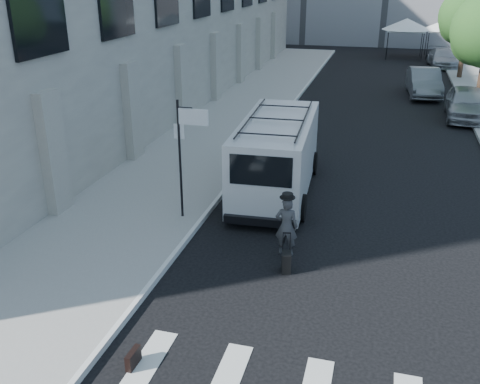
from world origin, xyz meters
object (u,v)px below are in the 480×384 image
Objects in this scene: parked_car_b at (424,82)px; parked_car_c at (442,58)px; briefcase at (133,358)px; suitcase at (286,262)px; cargo_van at (277,154)px; parked_car_a at (466,103)px; businessman at (286,226)px.

parked_car_c is (1.80, 11.02, -0.12)m from parked_car_b.
suitcase is (2.13, 4.14, 0.10)m from briefcase.
cargo_van reaches higher than suitcase.
suitcase is at bearing 64.90° from briefcase.
parked_car_a is (7.18, 11.71, -0.49)m from cargo_van.
cargo_van is at bearing 87.01° from briefcase.
suitcase is 33.38m from parked_car_c.
parked_car_a reaches higher than suitcase.
parked_car_c is (5.88, 32.86, 0.40)m from suitcase.
parked_car_b is (-1.80, 5.01, -0.00)m from parked_car_a.
businessman is 0.35× the size of parked_car_c.
parked_car_c is at bearing 72.40° from cargo_van.
parked_car_b is (4.08, 21.84, 0.52)m from suitcase.
parked_car_c is at bearing 76.73° from parked_car_b.
cargo_van is at bearing -77.82° from businessman.
parked_car_c reaches higher than briefcase.
briefcase is at bearing 65.99° from businessman.
parked_car_b is at bearing -104.08° from businessman.
cargo_van is at bearing -111.83° from parked_car_b.
parked_car_b is at bearing 69.07° from cargo_van.
parked_car_c is (8.01, 37.00, 0.50)m from briefcase.
suitcase is at bearing -78.82° from cargo_van.
cargo_van is 1.47× the size of parked_car_c.
suitcase is at bearing 98.99° from businessman.
briefcase is at bearing -108.86° from parked_car_a.
parked_car_a is 1.01× the size of parked_car_c.
cargo_van reaches higher than parked_car_c.
businessman is 1.61× the size of suitcase.
suitcase is at bearing -104.57° from parked_car_b.
parked_car_c is (7.18, 27.74, -0.62)m from cargo_van.
cargo_van is 13.74m from parked_car_a.
parked_car_c is (0.00, 16.03, -0.13)m from parked_car_a.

